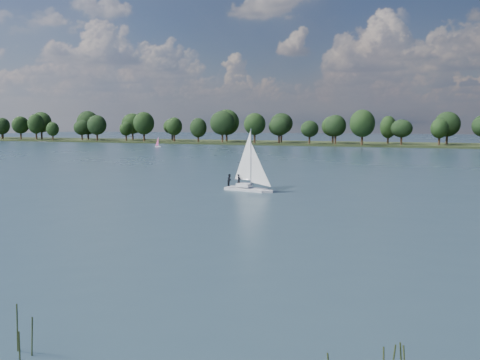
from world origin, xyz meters
name	(u,v)px	position (x,y,z in m)	size (l,w,h in m)	color
ground	(364,165)	(0.00, 100.00, 0.00)	(700.00, 700.00, 0.00)	#233342
far_shore	(404,146)	(0.00, 212.00, 0.00)	(660.00, 40.00, 1.50)	black
sailboat	(246,173)	(-8.71, 46.89, 2.60)	(7.33, 3.56, 9.30)	silver
dinghy_pink	(159,144)	(-90.31, 162.84, 1.01)	(2.71, 1.12, 4.29)	white
pontoon	(43,142)	(-172.43, 189.76, 0.00)	(4.00, 2.00, 0.50)	#5C5F62
treeline	(369,127)	(-14.19, 208.20, 7.91)	(562.46, 74.40, 17.03)	black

